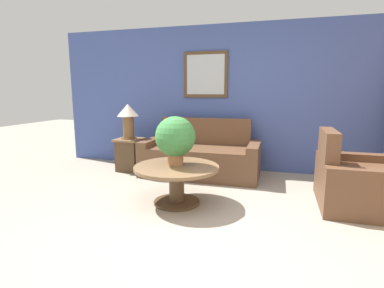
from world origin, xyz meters
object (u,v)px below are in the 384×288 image
at_px(armchair, 356,183).
at_px(table_lamp, 128,116).
at_px(potted_plant_on_table, 175,138).
at_px(couch_main, 201,157).
at_px(side_table, 130,154).
at_px(coffee_table, 177,176).

relative_size(armchair, table_lamp, 1.76).
bearing_deg(armchair, table_lamp, 77.48).
bearing_deg(potted_plant_on_table, couch_main, 90.32).
xyz_separation_m(side_table, table_lamp, (0.00, 0.00, 0.69)).
bearing_deg(potted_plant_on_table, side_table, 136.38).
bearing_deg(couch_main, potted_plant_on_table, -89.68).
relative_size(armchair, coffee_table, 1.01).
xyz_separation_m(armchair, coffee_table, (-2.18, -0.51, 0.05)).
distance_m(coffee_table, potted_plant_on_table, 0.50).
xyz_separation_m(armchair, side_table, (-3.55, 0.81, -0.01)).
bearing_deg(armchair, couch_main, 68.99).
bearing_deg(table_lamp, couch_main, 2.44).
bearing_deg(table_lamp, armchair, -12.82).
distance_m(armchair, table_lamp, 3.70).
distance_m(coffee_table, side_table, 1.90).
height_order(coffee_table, potted_plant_on_table, potted_plant_on_table).
distance_m(armchair, potted_plant_on_table, 2.32).
distance_m(armchair, side_table, 3.64).
distance_m(side_table, table_lamp, 0.69).
xyz_separation_m(table_lamp, potted_plant_on_table, (1.34, -1.28, -0.13)).
height_order(armchair, potted_plant_on_table, potted_plant_on_table).
height_order(armchair, side_table, armchair).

